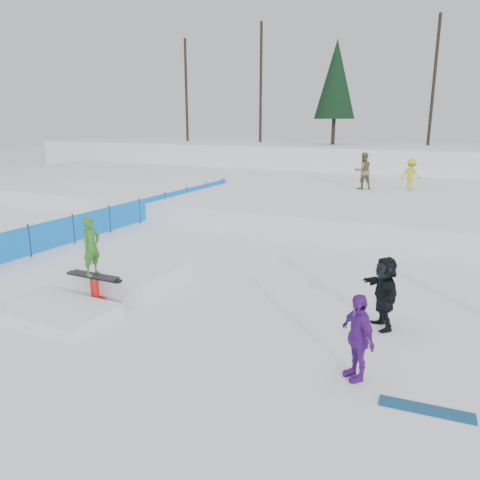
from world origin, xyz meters
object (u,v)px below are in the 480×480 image
at_px(jib_rail_feature, 111,282).
at_px(walker_olive, 363,171).
at_px(walker_ygreen, 411,175).
at_px(spectator_dark, 384,293).
at_px(safety_fence, 140,211).
at_px(spectator_purple, 357,337).

bearing_deg(jib_rail_feature, walker_olive, 79.44).
height_order(walker_olive, jib_rail_feature, walker_olive).
xyz_separation_m(walker_olive, walker_ygreen, (2.31, 0.64, -0.14)).
distance_m(walker_ygreen, spectator_dark, 15.88).
bearing_deg(jib_rail_feature, safety_fence, 122.60).
bearing_deg(walker_olive, walker_ygreen, 161.41).
distance_m(safety_fence, walker_ygreen, 13.82).
bearing_deg(safety_fence, spectator_purple, -37.46).
bearing_deg(walker_olive, spectator_dark, 69.27).
xyz_separation_m(walker_ygreen, jib_rail_feature, (-5.32, -16.75, -1.30)).
bearing_deg(spectator_purple, jib_rail_feature, -145.20).
bearing_deg(walker_ygreen, safety_fence, 62.99).
bearing_deg(safety_fence, spectator_dark, -29.13).
xyz_separation_m(spectator_purple, spectator_dark, (0.07, 2.27, 0.02)).
relative_size(safety_fence, spectator_purple, 10.42).
bearing_deg(spectator_purple, spectator_dark, 134.55).
xyz_separation_m(safety_fence, walker_olive, (7.58, 8.96, 1.20)).
height_order(walker_ygreen, jib_rail_feature, walker_ygreen).
relative_size(safety_fence, spectator_dark, 10.11).
bearing_deg(walker_olive, spectator_purple, 67.36).
relative_size(walker_olive, spectator_dark, 1.20).
height_order(walker_olive, spectator_dark, walker_olive).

